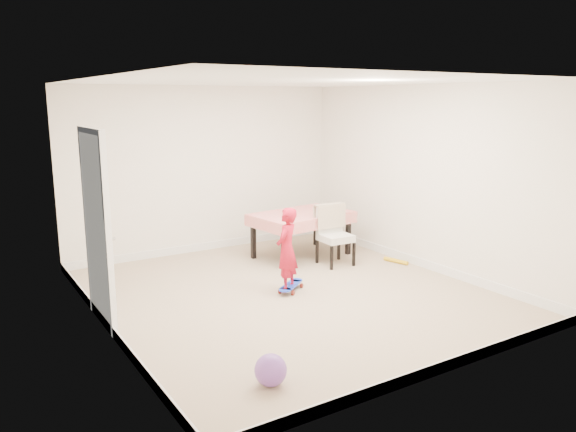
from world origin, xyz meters
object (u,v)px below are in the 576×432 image
skateboard (291,287)px  child (287,252)px  dining_table (301,235)px  balloon (271,370)px  dining_chair (336,235)px

skateboard → child: bearing=164.0°
dining_table → child: 1.70m
child → balloon: child is taller
skateboard → balloon: 2.42m
dining_table → dining_chair: 0.67m
dining_chair → balloon: 3.69m
dining_table → skateboard: bearing=-135.3°
dining_chair → child: size_ratio=0.84×
dining_table → balloon: 4.05m
dining_table → skateboard: (-1.00, -1.27, -0.30)m
dining_chair → skateboard: dining_chair is taller
dining_table → child: (-1.08, -1.30, 0.18)m
child → balloon: size_ratio=3.77×
skateboard → balloon: bearing=-162.3°
dining_table → child: size_ratio=1.40×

